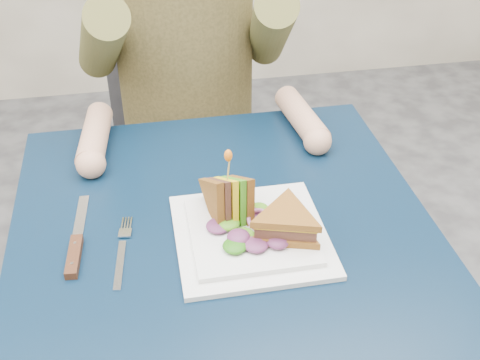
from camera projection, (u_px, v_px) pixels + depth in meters
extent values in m
cube|color=black|center=(222.00, 227.00, 1.09)|extent=(0.75, 0.75, 0.03)
cylinder|color=#595B5E|center=(79.00, 272.00, 1.51)|extent=(0.04, 0.04, 0.70)
cylinder|color=#595B5E|center=(324.00, 241.00, 1.61)|extent=(0.04, 0.04, 0.70)
cube|color=#47474C|center=(191.00, 165.00, 1.72)|extent=(0.42, 0.40, 0.04)
cube|color=#47474C|center=(179.00, 58.00, 1.72)|extent=(0.42, 0.03, 0.46)
cylinder|color=#47474C|center=(139.00, 273.00, 1.70)|extent=(0.02, 0.02, 0.43)
cylinder|color=#47474C|center=(263.00, 257.00, 1.75)|extent=(0.02, 0.02, 0.43)
cylinder|color=#47474C|center=(134.00, 201.00, 1.97)|extent=(0.02, 0.02, 0.43)
cylinder|color=#47474C|center=(242.00, 189.00, 2.02)|extent=(0.02, 0.02, 0.43)
cylinder|color=#4A4121|center=(184.00, 27.00, 1.46)|extent=(0.34, 0.34, 0.52)
cylinder|color=brown|center=(101.00, 41.00, 1.35)|extent=(0.15, 0.39, 0.31)
cylinder|color=tan|center=(95.00, 136.00, 1.26)|extent=(0.08, 0.20, 0.06)
sphere|color=tan|center=(91.00, 164.00, 1.18)|extent=(0.06, 0.06, 0.06)
cylinder|color=brown|center=(270.00, 29.00, 1.41)|extent=(0.15, 0.39, 0.31)
cylinder|color=tan|center=(302.00, 117.00, 1.33)|extent=(0.08, 0.20, 0.06)
sphere|color=tan|center=(317.00, 141.00, 1.25)|extent=(0.06, 0.06, 0.06)
cube|color=white|center=(251.00, 236.00, 1.04)|extent=(0.26, 0.26, 0.01)
cube|color=white|center=(251.00, 231.00, 1.04)|extent=(0.21, 0.21, 0.01)
cube|color=silver|center=(120.00, 265.00, 0.99)|extent=(0.02, 0.12, 0.00)
cube|color=silver|center=(125.00, 233.00, 1.05)|extent=(0.02, 0.02, 0.00)
cube|color=silver|center=(122.00, 223.00, 1.07)|extent=(0.01, 0.03, 0.00)
cube|color=silver|center=(125.00, 223.00, 1.07)|extent=(0.01, 0.03, 0.00)
cube|color=silver|center=(128.00, 223.00, 1.07)|extent=(0.01, 0.03, 0.00)
cube|color=silver|center=(131.00, 223.00, 1.07)|extent=(0.01, 0.03, 0.00)
cube|color=silver|center=(80.00, 219.00, 1.08)|extent=(0.03, 0.14, 0.00)
cube|color=black|center=(74.00, 256.00, 1.00)|extent=(0.03, 0.10, 0.01)
cylinder|color=silver|center=(75.00, 243.00, 1.01)|extent=(0.01, 0.01, 0.00)
cylinder|color=silver|center=(72.00, 264.00, 0.97)|extent=(0.01, 0.01, 0.00)
cylinder|color=tan|center=(228.00, 169.00, 1.01)|extent=(0.01, 0.01, 0.06)
ellipsoid|color=orange|center=(228.00, 156.00, 0.99)|extent=(0.01, 0.01, 0.02)
torus|color=#9E4C7A|center=(259.00, 219.00, 1.03)|extent=(0.04, 0.04, 0.02)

